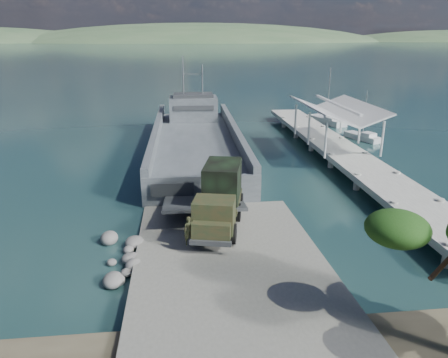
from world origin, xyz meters
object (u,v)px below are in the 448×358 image
(sailboat_near, at_px, (363,137))
(sailboat_far, at_px, (328,121))
(landing_craft, at_px, (196,146))
(soldier, at_px, (189,237))
(pier, at_px, (338,143))
(military_truck, at_px, (220,197))

(sailboat_near, relative_size, sailboat_far, 0.76)
(landing_craft, bearing_deg, sailboat_near, 12.68)
(soldier, bearing_deg, landing_craft, 78.87)
(pier, height_order, sailboat_near, sailboat_near)
(sailboat_far, bearing_deg, pier, -126.21)
(sailboat_near, bearing_deg, soldier, -151.05)
(pier, bearing_deg, sailboat_near, 51.35)
(landing_craft, height_order, sailboat_far, landing_craft)
(military_truck, bearing_deg, landing_craft, 104.83)
(landing_craft, relative_size, sailboat_far, 4.43)
(landing_craft, height_order, soldier, landing_craft)
(pier, distance_m, sailboat_far, 17.59)
(landing_craft, relative_size, military_truck, 4.30)
(military_truck, bearing_deg, sailboat_near, 62.71)
(sailboat_near, xyz_separation_m, sailboat_far, (-0.97, 9.57, 0.10))
(military_truck, height_order, sailboat_near, sailboat_near)
(landing_craft, xyz_separation_m, soldier, (-1.44, -21.78, 0.50))
(sailboat_near, height_order, sailboat_far, sailboat_far)
(soldier, bearing_deg, pier, 43.40)
(sailboat_near, bearing_deg, military_truck, -152.28)
(pier, height_order, landing_craft, landing_craft)
(pier, distance_m, military_truck, 19.89)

